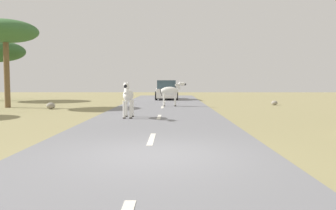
% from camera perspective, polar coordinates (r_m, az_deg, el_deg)
% --- Properties ---
extents(ground_plane, '(90.00, 90.00, 0.00)m').
position_cam_1_polar(ground_plane, '(7.76, -2.48, -8.61)').
color(ground_plane, '#8E8456').
extents(road, '(6.00, 64.00, 0.05)m').
position_cam_1_polar(road, '(7.77, -3.64, -8.42)').
color(road, slate).
rests_on(road, ground_plane).
extents(lane_markings, '(0.16, 56.00, 0.01)m').
position_cam_1_polar(lane_markings, '(6.79, -4.27, -10.00)').
color(lane_markings, silver).
rests_on(lane_markings, road).
extents(zebra_0, '(0.47, 1.76, 1.66)m').
position_cam_1_polar(zebra_0, '(15.31, -6.74, 1.52)').
color(zebra_0, silver).
rests_on(zebra_0, road).
extents(zebra_2, '(1.77, 0.48, 1.67)m').
position_cam_1_polar(zebra_2, '(22.48, 0.50, 2.34)').
color(zebra_2, silver).
rests_on(zebra_2, road).
extents(car_0, '(2.18, 4.42, 1.74)m').
position_cam_1_polar(car_0, '(31.11, -0.35, 2.44)').
color(car_0, white).
rests_on(car_0, road).
extents(tree_0, '(4.07, 4.07, 5.60)m').
position_cam_1_polar(tree_0, '(24.40, -25.66, 11.00)').
color(tree_0, brown).
rests_on(tree_0, ground_plane).
extents(rock_0, '(0.45, 0.37, 0.32)m').
position_cam_1_polar(rock_0, '(25.36, 17.46, 0.34)').
color(rock_0, gray).
rests_on(rock_0, ground_plane).
extents(rock_1, '(0.54, 0.44, 0.40)m').
position_cam_1_polar(rock_1, '(21.89, -19.11, -0.13)').
color(rock_1, gray).
rests_on(rock_1, ground_plane).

